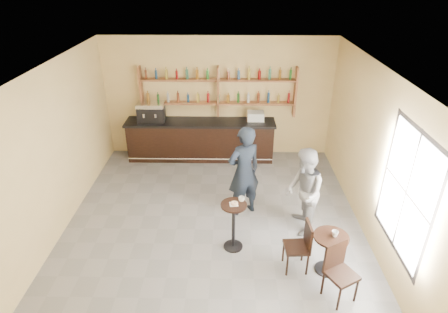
{
  "coord_description": "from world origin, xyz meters",
  "views": [
    {
      "loc": [
        0.32,
        -6.0,
        4.79
      ],
      "look_at": [
        0.2,
        0.8,
        1.25
      ],
      "focal_mm": 30.0,
      "sensor_mm": 36.0,
      "label": 1
    }
  ],
  "objects_px": {
    "pastry_case": "(256,117)",
    "man_main": "(244,172)",
    "cafe_table": "(329,253)",
    "chair_south": "(342,274)",
    "patron_second": "(303,192)",
    "pedestal_table": "(233,226)",
    "bar_counter": "(201,140)",
    "espresso_machine": "(151,112)",
    "chair_west": "(296,247)"
  },
  "relations": [
    {
      "from": "pastry_case",
      "to": "man_main",
      "type": "relative_size",
      "value": 0.22
    },
    {
      "from": "pastry_case",
      "to": "cafe_table",
      "type": "xyz_separation_m",
      "value": [
        1.04,
        -4.22,
        -0.83
      ]
    },
    {
      "from": "cafe_table",
      "to": "chair_south",
      "type": "relative_size",
      "value": 0.76
    },
    {
      "from": "chair_south",
      "to": "patron_second",
      "type": "bearing_deg",
      "value": 71.56
    },
    {
      "from": "pedestal_table",
      "to": "patron_second",
      "type": "bearing_deg",
      "value": 22.52
    },
    {
      "from": "bar_counter",
      "to": "man_main",
      "type": "height_order",
      "value": "man_main"
    },
    {
      "from": "espresso_machine",
      "to": "chair_west",
      "type": "relative_size",
      "value": 0.75
    },
    {
      "from": "pastry_case",
      "to": "chair_west",
      "type": "relative_size",
      "value": 0.47
    },
    {
      "from": "pedestal_table",
      "to": "patron_second",
      "type": "distance_m",
      "value": 1.5
    },
    {
      "from": "chair_west",
      "to": "patron_second",
      "type": "xyz_separation_m",
      "value": [
        0.26,
        1.08,
        0.42
      ]
    },
    {
      "from": "bar_counter",
      "to": "cafe_table",
      "type": "xyz_separation_m",
      "value": [
        2.49,
        -4.22,
        -0.16
      ]
    },
    {
      "from": "man_main",
      "to": "patron_second",
      "type": "xyz_separation_m",
      "value": [
        1.12,
        -0.59,
        -0.1
      ]
    },
    {
      "from": "man_main",
      "to": "pedestal_table",
      "type": "bearing_deg",
      "value": 52.65
    },
    {
      "from": "pastry_case",
      "to": "pedestal_table",
      "type": "distance_m",
      "value": 3.77
    },
    {
      "from": "pedestal_table",
      "to": "pastry_case",
      "type": "bearing_deg",
      "value": 80.9
    },
    {
      "from": "chair_west",
      "to": "patron_second",
      "type": "bearing_deg",
      "value": 162.63
    },
    {
      "from": "espresso_machine",
      "to": "patron_second",
      "type": "xyz_separation_m",
      "value": [
        3.48,
        -3.1,
        -0.43
      ]
    },
    {
      "from": "bar_counter",
      "to": "pedestal_table",
      "type": "bearing_deg",
      "value": -76.65
    },
    {
      "from": "chair_south",
      "to": "patron_second",
      "type": "xyz_separation_m",
      "value": [
        -0.34,
        1.73,
        0.4
      ]
    },
    {
      "from": "pastry_case",
      "to": "cafe_table",
      "type": "bearing_deg",
      "value": -67.64
    },
    {
      "from": "bar_counter",
      "to": "pastry_case",
      "type": "xyz_separation_m",
      "value": [
        1.45,
        0.0,
        0.67
      ]
    },
    {
      "from": "chair_west",
      "to": "pastry_case",
      "type": "bearing_deg",
      "value": -177.0
    },
    {
      "from": "bar_counter",
      "to": "cafe_table",
      "type": "height_order",
      "value": "bar_counter"
    },
    {
      "from": "pedestal_table",
      "to": "cafe_table",
      "type": "relative_size",
      "value": 1.3
    },
    {
      "from": "chair_south",
      "to": "man_main",
      "type": "bearing_deg",
      "value": 92.79
    },
    {
      "from": "espresso_machine",
      "to": "man_main",
      "type": "height_order",
      "value": "man_main"
    },
    {
      "from": "patron_second",
      "to": "cafe_table",
      "type": "bearing_deg",
      "value": 13.86
    },
    {
      "from": "cafe_table",
      "to": "patron_second",
      "type": "relative_size",
      "value": 0.42
    },
    {
      "from": "bar_counter",
      "to": "chair_west",
      "type": "distance_m",
      "value": 4.6
    },
    {
      "from": "pastry_case",
      "to": "cafe_table",
      "type": "distance_m",
      "value": 4.43
    },
    {
      "from": "man_main",
      "to": "pastry_case",
      "type": "bearing_deg",
      "value": -125.21
    },
    {
      "from": "chair_west",
      "to": "chair_south",
      "type": "height_order",
      "value": "chair_south"
    },
    {
      "from": "man_main",
      "to": "chair_west",
      "type": "height_order",
      "value": "man_main"
    },
    {
      "from": "chair_west",
      "to": "chair_south",
      "type": "distance_m",
      "value": 0.88
    },
    {
      "from": "man_main",
      "to": "chair_south",
      "type": "bearing_deg",
      "value": 95.53
    },
    {
      "from": "bar_counter",
      "to": "patron_second",
      "type": "height_order",
      "value": "patron_second"
    },
    {
      "from": "patron_second",
      "to": "pedestal_table",
      "type": "bearing_deg",
      "value": -67.97
    },
    {
      "from": "pastry_case",
      "to": "man_main",
      "type": "bearing_deg",
      "value": -89.88
    },
    {
      "from": "espresso_machine",
      "to": "chair_west",
      "type": "height_order",
      "value": "espresso_machine"
    },
    {
      "from": "cafe_table",
      "to": "chair_west",
      "type": "bearing_deg",
      "value": 174.81
    },
    {
      "from": "cafe_table",
      "to": "chair_west",
      "type": "distance_m",
      "value": 0.56
    },
    {
      "from": "bar_counter",
      "to": "pastry_case",
      "type": "height_order",
      "value": "pastry_case"
    },
    {
      "from": "pedestal_table",
      "to": "cafe_table",
      "type": "distance_m",
      "value": 1.73
    },
    {
      "from": "espresso_machine",
      "to": "chair_south",
      "type": "relative_size",
      "value": 0.71
    },
    {
      "from": "pedestal_table",
      "to": "chair_south",
      "type": "bearing_deg",
      "value": -34.98
    },
    {
      "from": "bar_counter",
      "to": "pastry_case",
      "type": "bearing_deg",
      "value": 0.0
    },
    {
      "from": "man_main",
      "to": "chair_south",
      "type": "xyz_separation_m",
      "value": [
        1.46,
        -2.31,
        -0.5
      ]
    },
    {
      "from": "bar_counter",
      "to": "pedestal_table",
      "type": "height_order",
      "value": "bar_counter"
    },
    {
      "from": "pastry_case",
      "to": "man_main",
      "type": "height_order",
      "value": "man_main"
    },
    {
      "from": "chair_south",
      "to": "chair_west",
      "type": "bearing_deg",
      "value": 103.19
    }
  ]
}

